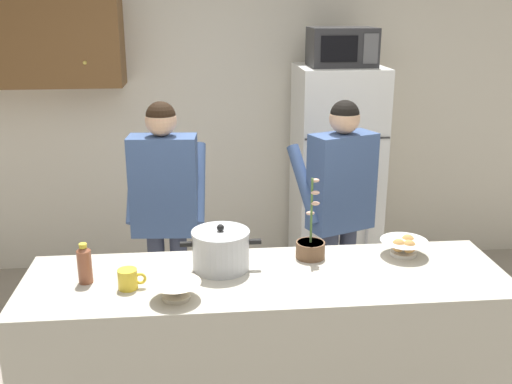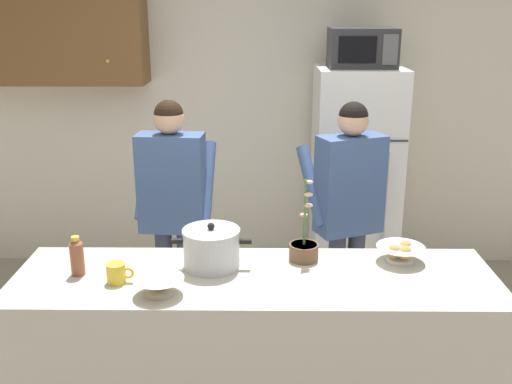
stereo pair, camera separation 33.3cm
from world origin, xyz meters
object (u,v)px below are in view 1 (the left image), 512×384
Objects in this scene: bread_bowl at (404,246)px; empty_bowl at (176,289)px; coffee_mug at (128,279)px; person_near_pot at (165,199)px; cooking_pot at (221,250)px; bottle_near_edge at (84,264)px; person_by_sink at (340,195)px; refrigerator at (336,176)px; microwave at (342,47)px; potted_orchid at (311,246)px.

empty_bowl is (-1.17, -0.37, -0.00)m from bread_bowl.
person_near_pot is at bearing 83.47° from coffee_mug.
cooking_pot is 2.02× the size of bottle_near_edge.
person_by_sink reaches higher than cooking_pot.
bread_bowl is at bearing 17.65° from empty_bowl.
person_near_pot is 8.23× the size of bottle_near_edge.
empty_bowl is at bearing -162.35° from bread_bowl.
person_near_pot is 1.04m from coffee_mug.
refrigerator is at bearing 60.81° from cooking_pot.
cooking_pot is at bearing 22.41° from coffee_mug.
microwave reaches higher than bread_bowl.
coffee_mug is at bearing -126.21° from refrigerator.
potted_orchid reaches higher than cooking_pot.
person_by_sink is at bearing -101.20° from refrigerator.
bread_bowl is at bearing -90.64° from refrigerator.
bread_bowl is 1.26× the size of bottle_near_edge.
bottle_near_edge is (-0.33, -0.95, 0.01)m from person_near_pot.
person_near_pot is 1.49m from bread_bowl.
refrigerator is 2.39m from coffee_mug.
person_near_pot reaches higher than bottle_near_edge.
person_by_sink is 1.71m from bottle_near_edge.
refrigerator reaches higher than bread_bowl.
refrigerator reaches higher than person_by_sink.
microwave is at bearing 60.50° from cooking_pot.
person_near_pot is at bearing 95.11° from empty_bowl.
person_by_sink is 7.10× the size of empty_bowl.
potted_orchid is (-0.49, 0.02, 0.01)m from bread_bowl.
bread_bowl is at bearing 5.96° from bottle_near_edge.
cooking_pot is at bearing -133.42° from person_by_sink.
microwave reaches higher than potted_orchid.
bread_bowl is (-0.02, -1.65, -0.89)m from microwave.
bottle_near_edge is at bearing -174.04° from bread_bowl.
person_near_pot reaches higher than potted_orchid.
person_by_sink is 1.16m from cooking_pot.
cooking_pot is at bearing -119.50° from microwave.
person_near_pot is at bearing -146.01° from microwave.
bread_bowl reaches higher than empty_bowl.
cooking_pot reaches higher than coffee_mug.
bread_bowl is at bearing -90.65° from microwave.
bottle_near_edge is at bearing -171.57° from cooking_pot.
refrigerator is 8.74× the size of bottle_near_edge.
person_near_pot is 1.16m from empty_bowl.
refrigerator is at bearing 90.07° from microwave.
refrigerator is 0.93m from person_by_sink.
bread_bowl is (0.16, -0.77, -0.03)m from person_by_sink.
person_by_sink reaches higher than bottle_near_edge.
microwave is (0.00, -0.02, 1.00)m from refrigerator.
refrigerator reaches higher than coffee_mug.
microwave reaches higher than bottle_near_edge.
potted_orchid is at bearing 16.58° from coffee_mug.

